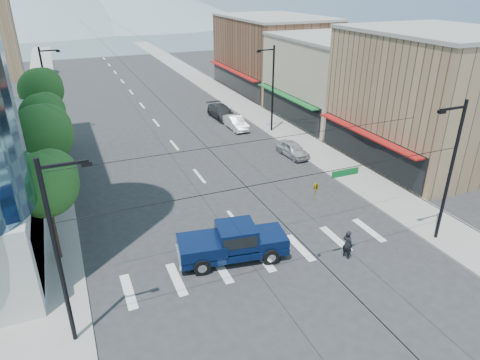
{
  "coord_description": "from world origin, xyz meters",
  "views": [
    {
      "loc": [
        -9.58,
        -17.28,
        14.93
      ],
      "look_at": [
        0.34,
        6.07,
        3.0
      ],
      "focal_mm": 32.0,
      "sensor_mm": 36.0,
      "label": 1
    }
  ],
  "objects": [
    {
      "name": "tree_far",
      "position": [
        -11.07,
        27.1,
        5.59
      ],
      "size": [
        4.09,
        4.09,
        7.52
      ],
      "color": "black",
      "rests_on": "ground"
    },
    {
      "name": "tree_midnear",
      "position": [
        -11.07,
        13.1,
        5.59
      ],
      "size": [
        4.09,
        4.09,
        7.52
      ],
      "color": "black",
      "rests_on": "ground"
    },
    {
      "name": "shop_mid",
      "position": [
        20.0,
        24.0,
        4.5
      ],
      "size": [
        12.0,
        14.0,
        9.0
      ],
      "primitive_type": "cube",
      "color": "tan",
      "rests_on": "ground"
    },
    {
      "name": "lamp_pole_ne",
      "position": [
        10.67,
        22.0,
        4.94
      ],
      "size": [
        2.0,
        0.25,
        9.0
      ],
      "color": "black",
      "rests_on": "ground"
    },
    {
      "name": "pedestrian",
      "position": [
        4.42,
        -0.41,
        0.9
      ],
      "size": [
        0.61,
        0.76,
        1.8
      ],
      "primitive_type": "imported",
      "rotation": [
        0.0,
        0.0,
        1.88
      ],
      "color": "black",
      "rests_on": "ground"
    },
    {
      "name": "sidewalk_left",
      "position": [
        -12.0,
        40.0,
        0.07
      ],
      "size": [
        4.0,
        120.0,
        0.15
      ],
      "primitive_type": "cube",
      "color": "gray",
      "rests_on": "ground"
    },
    {
      "name": "tree_midfar",
      "position": [
        -11.07,
        20.1,
        4.99
      ],
      "size": [
        3.65,
        3.64,
        6.71
      ],
      "color": "black",
      "rests_on": "ground"
    },
    {
      "name": "ground",
      "position": [
        0.0,
        0.0,
        0.0
      ],
      "size": [
        160.0,
        160.0,
        0.0
      ],
      "primitive_type": "plane",
      "color": "#28282B",
      "rests_on": "ground"
    },
    {
      "name": "parked_car_far",
      "position": [
        7.6,
        28.72,
        0.76
      ],
      "size": [
        2.42,
        5.34,
        1.52
      ],
      "primitive_type": "imported",
      "rotation": [
        0.0,
        0.0,
        0.06
      ],
      "color": "#323235",
      "rests_on": "ground"
    },
    {
      "name": "parked_car_near",
      "position": [
        9.4,
        14.9,
        0.68
      ],
      "size": [
        1.88,
        4.08,
        1.35
      ],
      "primitive_type": "imported",
      "rotation": [
        0.0,
        0.0,
        0.07
      ],
      "color": "#B5B5BA",
      "rests_on": "ground"
    },
    {
      "name": "parked_car_mid",
      "position": [
        7.6,
        24.37,
        0.72
      ],
      "size": [
        1.52,
        4.35,
        1.43
      ],
      "primitive_type": "imported",
      "rotation": [
        0.0,
        0.0,
        -0.0
      ],
      "color": "white",
      "rests_on": "ground"
    },
    {
      "name": "shop_far",
      "position": [
        20.0,
        40.0,
        5.0
      ],
      "size": [
        12.0,
        18.0,
        10.0
      ],
      "primitive_type": "cube",
      "color": "brown",
      "rests_on": "ground"
    },
    {
      "name": "signal_rig",
      "position": [
        0.19,
        -1.0,
        4.64
      ],
      "size": [
        21.8,
        0.2,
        9.0
      ],
      "color": "black",
      "rests_on": "ground"
    },
    {
      "name": "tree_near",
      "position": [
        -11.07,
        6.1,
        4.99
      ],
      "size": [
        3.65,
        3.64,
        6.71
      ],
      "color": "black",
      "rests_on": "ground"
    },
    {
      "name": "sidewalk_right",
      "position": [
        12.0,
        40.0,
        0.07
      ],
      "size": [
        4.0,
        120.0,
        0.15
      ],
      "primitive_type": "cube",
      "color": "gray",
      "rests_on": "ground"
    },
    {
      "name": "shop_near",
      "position": [
        20.0,
        10.0,
        5.5
      ],
      "size": [
        12.0,
        14.0,
        11.0
      ],
      "primitive_type": "cube",
      "color": "#8C6B4C",
      "rests_on": "ground"
    },
    {
      "name": "pickup_truck",
      "position": [
        -1.83,
        2.15,
        1.13
      ],
      "size": [
        6.68,
        3.24,
        2.17
      ],
      "rotation": [
        0.0,
        0.0,
        -0.15
      ],
      "color": "#08163B",
      "rests_on": "ground"
    },
    {
      "name": "lamp_pole_nw",
      "position": [
        -10.67,
        30.0,
        4.94
      ],
      "size": [
        2.0,
        0.25,
        9.0
      ],
      "color": "black",
      "rests_on": "ground"
    }
  ]
}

